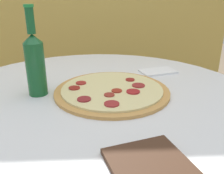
{
  "coord_description": "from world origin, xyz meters",
  "views": [
    {
      "loc": [
        0.02,
        -0.73,
        1.02
      ],
      "look_at": [
        0.05,
        0.03,
        0.71
      ],
      "focal_mm": 40.0,
      "sensor_mm": 36.0,
      "label": 1
    }
  ],
  "objects": [
    {
      "name": "beer_bottle",
      "position": [
        -0.19,
        0.03,
        0.8
      ],
      "size": [
        0.06,
        0.06,
        0.28
      ],
      "color": "#195628",
      "rests_on": "table"
    },
    {
      "name": "pizza_paddle",
      "position": [
        0.11,
        -0.37,
        0.7
      ],
      "size": [
        0.19,
        0.28,
        0.02
      ],
      "rotation": [
        0.0,
        0.0,
        -1.27
      ],
      "color": "#422819",
      "rests_on": "table"
    },
    {
      "name": "pizza",
      "position": [
        0.05,
        0.03,
        0.7
      ],
      "size": [
        0.38,
        0.38,
        0.02
      ],
      "color": "#C68E47",
      "rests_on": "table"
    },
    {
      "name": "fence_panel",
      "position": [
        0.0,
        0.93,
        0.94
      ],
      "size": [
        1.69,
        0.04,
        1.87
      ],
      "color": "gold",
      "rests_on": "ground_plane"
    },
    {
      "name": "napkin",
      "position": [
        0.25,
        0.23,
        0.7
      ],
      "size": [
        0.16,
        0.12,
        0.01
      ],
      "color": "white",
      "rests_on": "table"
    },
    {
      "name": "table",
      "position": [
        0.0,
        0.0,
        0.51
      ],
      "size": [
        1.08,
        1.08,
        0.69
      ],
      "color": "silver",
      "rests_on": "ground_plane"
    }
  ]
}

